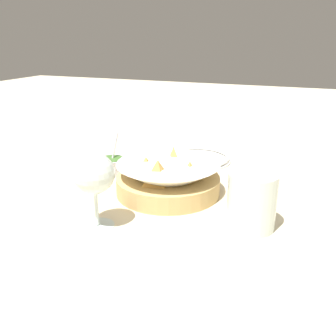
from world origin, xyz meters
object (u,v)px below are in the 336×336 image
at_px(sauce_cup, 112,165).
at_px(wine_glass, 94,176).
at_px(beer_mug, 252,202).
at_px(side_plate, 197,158).
at_px(food_basket, 168,179).

distance_m(sauce_cup, wine_glass, 0.30).
relative_size(beer_mug, side_plate, 0.66).
distance_m(food_basket, wine_glass, 0.22).
xyz_separation_m(beer_mug, side_plate, (0.34, 0.21, -0.04)).
distance_m(food_basket, beer_mug, 0.22).
relative_size(food_basket, sauce_cup, 2.33).
distance_m(food_basket, side_plate, 0.25).
relative_size(food_basket, side_plate, 1.18).
bearing_deg(food_basket, beer_mug, -113.93).
bearing_deg(sauce_cup, side_plate, -44.34).
xyz_separation_m(sauce_cup, side_plate, (0.18, -0.18, -0.01)).
bearing_deg(beer_mug, food_basket, 66.07).
distance_m(wine_glass, side_plate, 0.46).
distance_m(beer_mug, side_plate, 0.40).
distance_m(wine_glass, beer_mug, 0.29).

